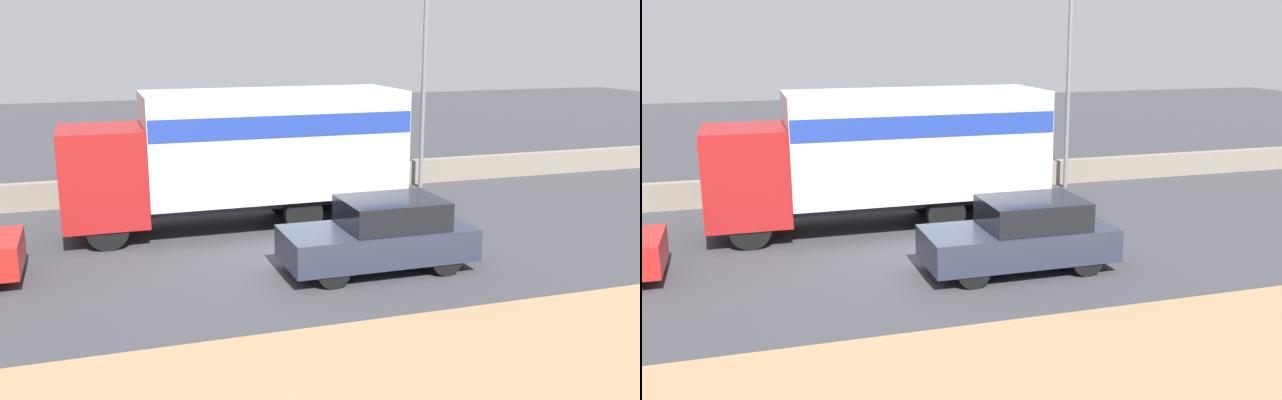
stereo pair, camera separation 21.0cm
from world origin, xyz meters
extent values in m
plane|color=#38383D|center=(0.00, 0.00, 0.00)|extent=(80.00, 80.00, 0.00)
cube|color=gray|center=(0.00, 6.60, 0.39)|extent=(60.00, 0.35, 0.79)
cylinder|color=slate|center=(5.19, 5.92, 3.58)|extent=(0.14, 0.14, 7.16)
cube|color=maroon|center=(-4.80, 2.96, 1.59)|extent=(1.98, 2.37, 2.30)
cube|color=black|center=(-5.77, 2.96, 2.05)|extent=(0.06, 2.02, 1.01)
cube|color=#2D2D33|center=(-0.53, 2.96, 0.71)|extent=(6.57, 1.42, 0.25)
cube|color=silver|center=(-0.53, 2.96, 2.18)|extent=(6.57, 2.57, 2.68)
cube|color=navy|center=(-0.53, 2.96, 2.76)|extent=(6.53, 2.59, 0.54)
cylinder|color=black|center=(-4.80, 1.94, 0.49)|extent=(0.98, 0.28, 0.98)
cylinder|color=black|center=(-4.80, 3.97, 0.49)|extent=(0.98, 0.28, 0.98)
cylinder|color=black|center=(1.28, 1.94, 0.49)|extent=(0.98, 0.28, 0.98)
cylinder|color=black|center=(1.28, 3.97, 0.49)|extent=(0.98, 0.28, 0.98)
cylinder|color=black|center=(-0.03, 1.94, 0.49)|extent=(0.98, 0.28, 0.98)
cylinder|color=black|center=(-0.03, 3.97, 0.49)|extent=(0.98, 0.28, 0.98)
cube|color=#282D3D|center=(0.61, -1.34, 0.60)|extent=(4.03, 1.78, 0.68)
cube|color=black|center=(0.93, -1.34, 1.24)|extent=(2.10, 1.64, 0.60)
cylinder|color=black|center=(-0.64, -2.11, 0.35)|extent=(0.69, 0.20, 0.69)
cylinder|color=black|center=(-0.64, -0.56, 0.35)|extent=(0.69, 0.20, 0.69)
cylinder|color=black|center=(1.86, -2.11, 0.35)|extent=(0.69, 0.20, 0.69)
cylinder|color=black|center=(1.86, -0.56, 0.35)|extent=(0.69, 0.20, 0.69)
camera|label=1|loc=(-5.07, -14.77, 4.99)|focal=40.00mm
camera|label=2|loc=(-4.87, -14.84, 4.99)|focal=40.00mm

